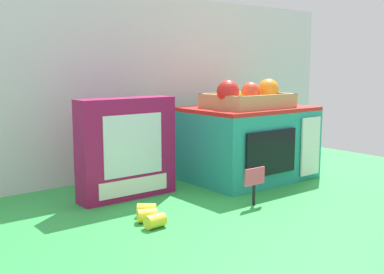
{
  "coord_description": "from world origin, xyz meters",
  "views": [
    {
      "loc": [
        -0.9,
        -1.08,
        0.36
      ],
      "look_at": [
        -0.04,
        0.02,
        0.15
      ],
      "focal_mm": 44.12,
      "sensor_mm": 36.0,
      "label": 1
    }
  ],
  "objects_px": {
    "price_sign": "(255,181)",
    "loose_toy_banana": "(150,215)",
    "toy_microwave": "(248,143)",
    "cookie_set_box": "(127,149)",
    "food_groups_crate": "(248,98)"
  },
  "relations": [
    {
      "from": "toy_microwave",
      "to": "loose_toy_banana",
      "type": "distance_m",
      "value": 0.53
    },
    {
      "from": "loose_toy_banana",
      "to": "cookie_set_box",
      "type": "bearing_deg",
      "value": 72.6
    },
    {
      "from": "price_sign",
      "to": "loose_toy_banana",
      "type": "bearing_deg",
      "value": 168.93
    },
    {
      "from": "toy_microwave",
      "to": "cookie_set_box",
      "type": "height_order",
      "value": "cookie_set_box"
    },
    {
      "from": "food_groups_crate",
      "to": "cookie_set_box",
      "type": "relative_size",
      "value": 0.93
    },
    {
      "from": "cookie_set_box",
      "to": "price_sign",
      "type": "height_order",
      "value": "cookie_set_box"
    },
    {
      "from": "toy_microwave",
      "to": "cookie_set_box",
      "type": "distance_m",
      "value": 0.43
    },
    {
      "from": "food_groups_crate",
      "to": "price_sign",
      "type": "xyz_separation_m",
      "value": [
        -0.18,
        -0.22,
        -0.2
      ]
    },
    {
      "from": "toy_microwave",
      "to": "price_sign",
      "type": "distance_m",
      "value": 0.31
    },
    {
      "from": "toy_microwave",
      "to": "price_sign",
      "type": "bearing_deg",
      "value": -131.35
    },
    {
      "from": "food_groups_crate",
      "to": "cookie_set_box",
      "type": "bearing_deg",
      "value": 172.39
    },
    {
      "from": "toy_microwave",
      "to": "loose_toy_banana",
      "type": "relative_size",
      "value": 3.15
    },
    {
      "from": "cookie_set_box",
      "to": "loose_toy_banana",
      "type": "xyz_separation_m",
      "value": [
        -0.07,
        -0.21,
        -0.12
      ]
    },
    {
      "from": "price_sign",
      "to": "loose_toy_banana",
      "type": "distance_m",
      "value": 0.3
    },
    {
      "from": "cookie_set_box",
      "to": "price_sign",
      "type": "bearing_deg",
      "value": -50.55
    }
  ]
}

